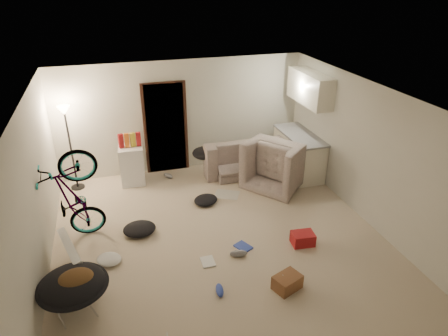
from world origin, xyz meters
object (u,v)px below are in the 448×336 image
object	(u,v)px
bicycle	(77,216)
juicer	(282,282)
floor_lamp	(68,130)
armchair	(281,166)
drink_case_a	(287,282)
drink_case_b	(303,239)
sofa	(245,158)
saucer_chair	(74,290)
kitchen_counter	(298,154)
tv_box	(76,260)
mini_fridge	(132,165)

from	to	relation	value
bicycle	juicer	bearing A→B (deg)	-128.63
floor_lamp	armchair	distance (m)	4.46
bicycle	drink_case_a	size ratio (longest dim) A/B	4.50
armchair	drink_case_b	size ratio (longest dim) A/B	3.18
sofa	saucer_chair	bearing A→B (deg)	43.51
kitchen_counter	juicer	bearing A→B (deg)	-119.23
sofa	juicer	distance (m)	3.89
drink_case_a	drink_case_b	size ratio (longest dim) A/B	1.06
saucer_chair	tv_box	bearing A→B (deg)	90.00
kitchen_counter	saucer_chair	size ratio (longest dim) A/B	1.63
kitchen_counter	mini_fridge	size ratio (longest dim) A/B	1.78
drink_case_b	tv_box	bearing A→B (deg)	-177.59
mini_fridge	drink_case_b	xyz separation A→B (m)	(2.54, -3.06, -0.31)
kitchen_counter	sofa	size ratio (longest dim) A/B	0.75
armchair	mini_fridge	size ratio (longest dim) A/B	1.39
sofa	armchair	bearing A→B (deg)	123.14
armchair	juicer	size ratio (longest dim) A/B	5.01
tv_box	drink_case_b	bearing A→B (deg)	-20.18
sofa	drink_case_a	size ratio (longest dim) A/B	5.12
sofa	saucer_chair	distance (m)	5.00
mini_fridge	kitchen_counter	bearing A→B (deg)	-4.79
kitchen_counter	mini_fridge	xyz separation A→B (m)	(-3.66, 0.55, -0.02)
kitchen_counter	mini_fridge	distance (m)	3.70
drink_case_b	sofa	bearing A→B (deg)	95.93
armchair	drink_case_b	xyz separation A→B (m)	(-0.53, -2.16, -0.28)
sofa	juicer	bearing A→B (deg)	78.44
floor_lamp	drink_case_b	bearing A→B (deg)	-40.44
bicycle	mini_fridge	xyz separation A→B (m)	(1.07, 1.83, -0.04)
mini_fridge	saucer_chair	bearing A→B (deg)	-102.98
bicycle	drink_case_a	bearing A→B (deg)	-128.66
bicycle	mini_fridge	distance (m)	2.12
bicycle	tv_box	world-z (taller)	bicycle
mini_fridge	drink_case_a	size ratio (longest dim) A/B	2.16
saucer_chair	tv_box	world-z (taller)	saucer_chair
kitchen_counter	drink_case_b	distance (m)	2.77
sofa	tv_box	size ratio (longest dim) A/B	2.06
juicer	drink_case_b	bearing A→B (deg)	48.38
tv_box	juicer	xyz separation A→B (m)	(2.85, -1.08, -0.22)
drink_case_b	juicer	xyz separation A→B (m)	(-0.76, -0.85, -0.01)
drink_case_a	drink_case_b	world-z (taller)	drink_case_a
kitchen_counter	saucer_chair	xyz separation A→B (m)	(-4.73, -3.01, -0.05)
sofa	juicer	xyz separation A→B (m)	(-0.76, -3.81, -0.20)
drink_case_b	drink_case_a	bearing A→B (deg)	-122.05
armchair	drink_case_a	size ratio (longest dim) A/B	3.01
bicycle	drink_case_a	distance (m)	3.61
drink_case_a	drink_case_b	xyz separation A→B (m)	(0.70, 0.89, -0.00)
drink_case_a	juicer	xyz separation A→B (m)	(-0.06, 0.04, -0.02)
sofa	armchair	distance (m)	0.97
floor_lamp	bicycle	distance (m)	2.11
drink_case_a	drink_case_b	distance (m)	1.14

